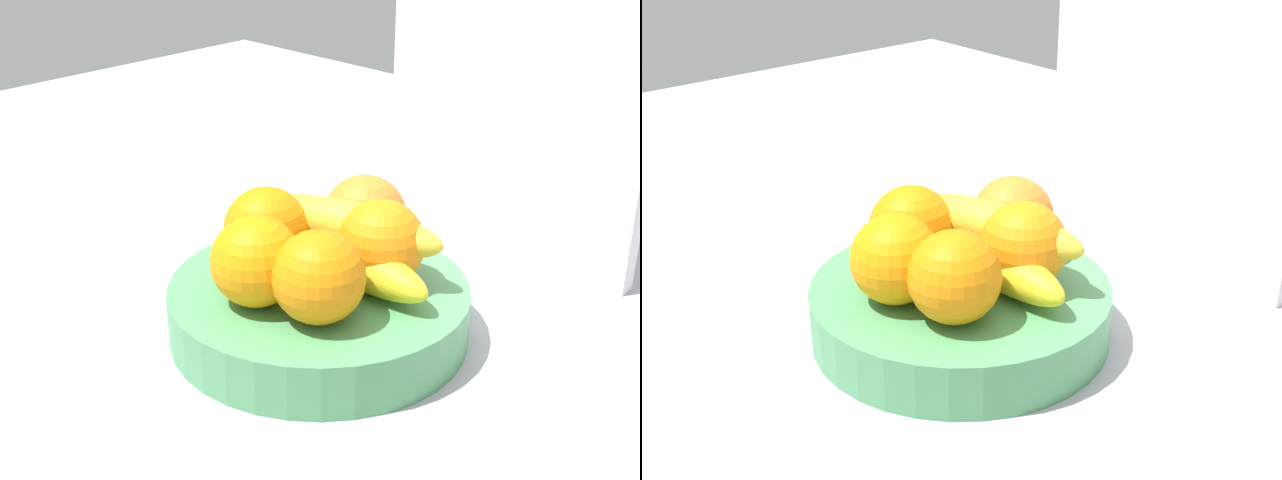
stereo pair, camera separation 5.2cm
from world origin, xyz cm
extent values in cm
cube|color=#B4ACBA|center=(0.00, 0.00, -1.50)|extent=(180.00, 140.00, 3.00)
cylinder|color=#509C62|center=(-1.30, 0.15, 2.28)|extent=(24.72, 24.72, 4.55)
sphere|color=orange|center=(-2.73, -5.45, 8.15)|extent=(7.19, 7.19, 7.19)
sphere|color=orange|center=(2.56, -3.98, 8.15)|extent=(7.19, 7.19, 7.19)
sphere|color=orange|center=(2.04, 3.75, 8.15)|extent=(7.19, 7.19, 7.19)
sphere|color=orange|center=(-2.52, 6.97, 8.15)|extent=(7.19, 7.19, 7.19)
sphere|color=orange|center=(-6.57, -0.84, 8.15)|extent=(7.19, 7.19, 7.19)
ellipsoid|color=yellow|center=(0.04, 2.25, 6.55)|extent=(17.26, 5.34, 4.00)
ellipsoid|color=gold|center=(-1.35, 3.55, 8.75)|extent=(17.46, 7.71, 4.00)
cube|color=white|center=(0.50, 24.78, 18.00)|extent=(28.04, 2.47, 36.00)
camera|label=1|loc=(43.45, -45.97, 38.64)|focal=49.92mm
camera|label=2|loc=(47.01, -42.22, 38.64)|focal=49.92mm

